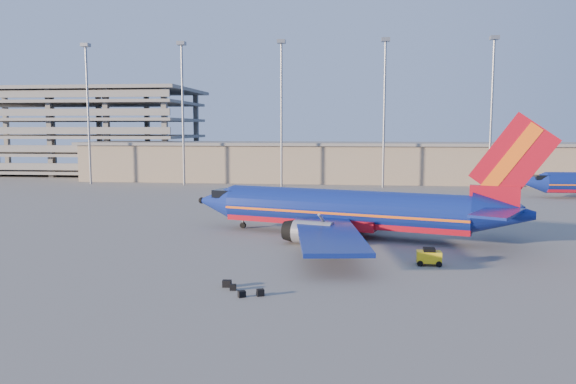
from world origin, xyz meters
name	(u,v)px	position (x,y,z in m)	size (l,w,h in m)	color
ground	(274,227)	(0.00, 0.00, 0.00)	(220.00, 220.00, 0.00)	slate
terminal_building	(357,162)	(10.00, 58.00, 4.32)	(122.00, 16.00, 8.50)	gray
parking_garage	(77,127)	(-62.00, 74.05, 11.73)	(62.00, 32.00, 21.40)	slate
light_mast_row	(332,97)	(5.00, 46.00, 17.55)	(101.60, 1.60, 28.65)	gray
aircraft_main	(352,211)	(9.08, -4.78, 2.81)	(37.86, 35.88, 13.14)	navy
baggage_tug	(429,256)	(15.70, -16.76, 0.77)	(2.09, 1.30, 1.48)	yellow
luggage_pile	(239,289)	(1.24, -26.31, 0.24)	(3.43, 2.82, 0.51)	black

